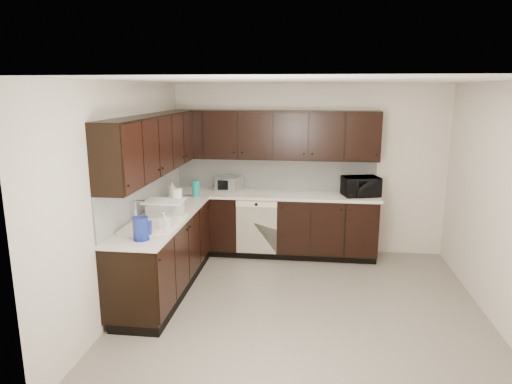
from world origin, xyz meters
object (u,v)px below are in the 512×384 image
at_px(microwave, 361,186).
at_px(toaster_oven, 229,183).
at_px(blue_pitcher, 141,229).
at_px(sink, 155,229).
at_px(storage_bin, 164,208).

xyz_separation_m(microwave, toaster_oven, (-1.91, 0.11, -0.03)).
relative_size(microwave, blue_pitcher, 2.10).
height_order(sink, storage_bin, sink).
xyz_separation_m(sink, microwave, (2.43, 1.68, 0.20)).
distance_m(sink, storage_bin, 0.38).
bearing_deg(blue_pitcher, sink, 80.63).
distance_m(sink, microwave, 2.96).
xyz_separation_m(sink, blue_pitcher, (0.07, -0.56, 0.18)).
distance_m(storage_bin, blue_pitcher, 0.91).
bearing_deg(microwave, sink, -161.06).
relative_size(sink, storage_bin, 1.84).
xyz_separation_m(sink, toaster_oven, (0.52, 1.79, 0.17)).
relative_size(storage_bin, blue_pitcher, 1.89).
distance_m(sink, blue_pitcher, 0.59).
bearing_deg(blue_pitcher, toaster_oven, 63.11).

